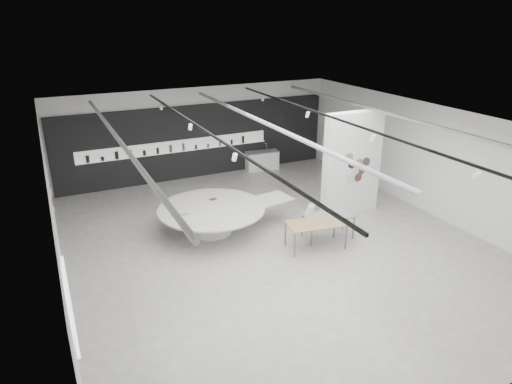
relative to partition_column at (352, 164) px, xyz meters
name	(u,v)px	position (x,y,z in m)	size (l,w,h in m)	color
room	(273,181)	(-3.59, -1.00, 0.27)	(12.02, 14.02, 3.82)	#B2AFA8
back_wall_display	(197,142)	(-3.58, 5.94, -0.26)	(11.80, 0.27, 3.10)	black
partition_column	(352,164)	(0.00, 0.00, 0.00)	(2.20, 0.38, 3.60)	white
display_island	(214,216)	(-4.88, 0.56, -1.23)	(4.76, 3.95, 0.88)	white
sample_table_wood	(316,225)	(-2.51, -1.73, -1.05)	(1.83, 1.11, 0.81)	#957C4D
sample_table_stone	(328,217)	(-1.81, -1.35, -1.08)	(1.61, 0.94, 0.79)	gray
kitchen_counter	(262,160)	(-0.70, 5.55, -1.38)	(1.54, 0.73, 1.17)	white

